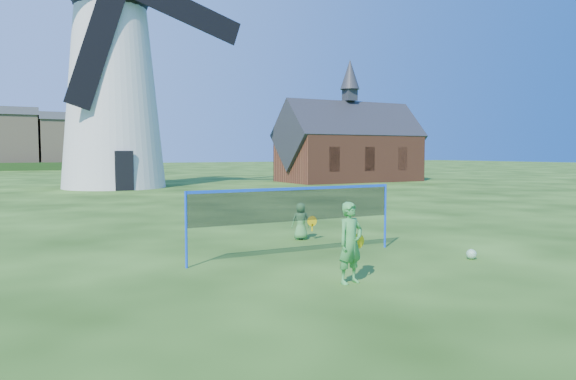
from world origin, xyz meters
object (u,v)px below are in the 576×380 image
at_px(chapel, 349,147).
at_px(badminton_net, 295,206).
at_px(play_ball, 471,254).
at_px(player_girl, 350,243).
at_px(player_boy, 301,221).
at_px(windmill, 112,81).

xyz_separation_m(chapel, badminton_net, (-18.98, -25.38, -1.57)).
height_order(badminton_net, play_ball, badminton_net).
height_order(player_girl, player_boy, player_girl).
bearing_deg(play_ball, badminton_net, 147.48).
distance_m(badminton_net, player_girl, 2.65).
xyz_separation_m(badminton_net, player_girl, (-0.33, -2.60, -0.42)).
bearing_deg(play_ball, chapel, 60.15).
distance_m(player_girl, play_ball, 3.65).
relative_size(player_girl, play_ball, 6.58).
height_order(player_boy, play_ball, player_boy).
distance_m(chapel, player_girl, 34.05).
height_order(player_girl, play_ball, player_girl).
bearing_deg(windmill, badminton_net, -92.10).
distance_m(badminton_net, play_ball, 3.97).
distance_m(chapel, badminton_net, 31.73).
relative_size(player_girl, player_boy, 1.47).
relative_size(windmill, badminton_net, 4.08).
distance_m(badminton_net, player_boy, 2.48).
bearing_deg(chapel, play_ball, -119.85).
xyz_separation_m(player_girl, player_boy, (1.61, 4.62, -0.23)).
bearing_deg(play_ball, windmill, 94.59).
height_order(windmill, play_ball, windmill).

